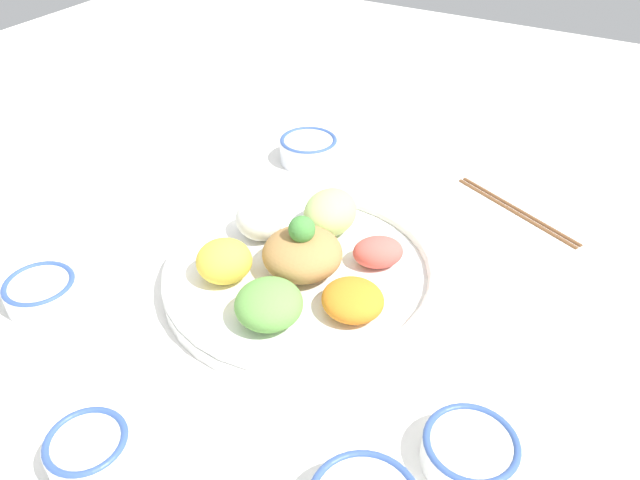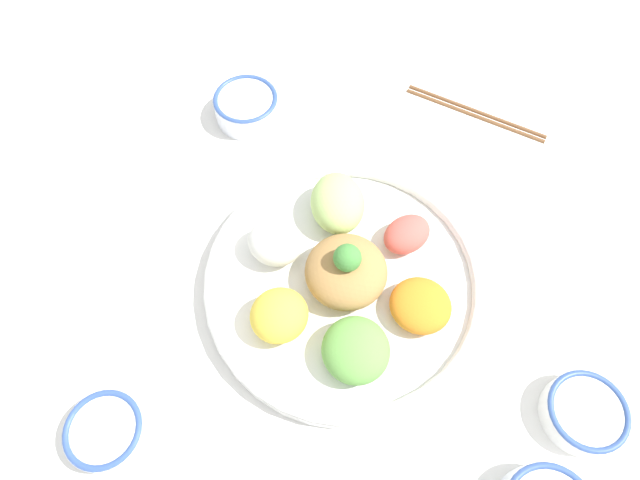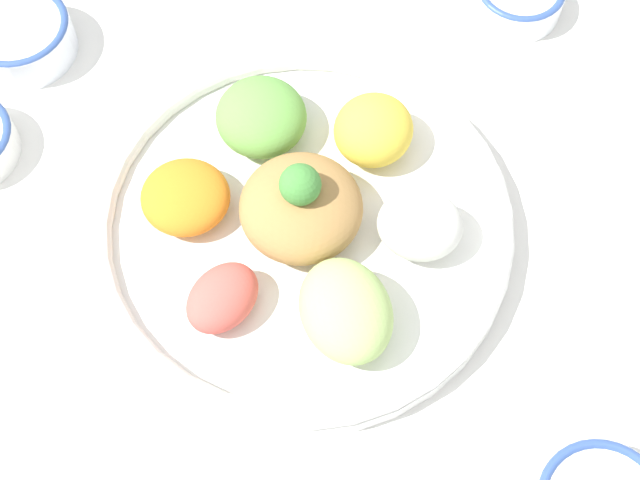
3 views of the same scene
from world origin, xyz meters
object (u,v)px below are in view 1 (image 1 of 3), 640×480
object	(u,v)px
sauce_bowl_red	(87,450)
sauce_bowl_dark	(309,149)
rice_bowl_plain	(41,291)
chopsticks_pair_near	(517,209)
rice_bowl_blue	(470,450)
salad_platter	(301,266)

from	to	relation	value
sauce_bowl_red	sauce_bowl_dark	xyz separation A→B (m)	(-0.12, 0.63, 0.00)
rice_bowl_plain	chopsticks_pair_near	size ratio (longest dim) A/B	0.41
rice_bowl_blue	rice_bowl_plain	bearing A→B (deg)	-175.37
rice_bowl_blue	rice_bowl_plain	world-z (taller)	rice_bowl_plain
sauce_bowl_red	rice_bowl_blue	distance (m)	0.37
sauce_bowl_dark	rice_bowl_plain	xyz separation A→B (m)	(-0.11, -0.49, -0.00)
chopsticks_pair_near	salad_platter	bearing A→B (deg)	81.63
rice_bowl_blue	chopsticks_pair_near	distance (m)	0.47
sauce_bowl_dark	rice_bowl_plain	world-z (taller)	sauce_bowl_dark
salad_platter	sauce_bowl_red	world-z (taller)	salad_platter
chopsticks_pair_near	sauce_bowl_dark	bearing A→B (deg)	28.42
sauce_bowl_dark	chopsticks_pair_near	world-z (taller)	sauce_bowl_dark
sauce_bowl_red	sauce_bowl_dark	bearing A→B (deg)	100.92
salad_platter	sauce_bowl_red	bearing A→B (deg)	-96.26
sauce_bowl_red	rice_bowl_blue	xyz separation A→B (m)	(0.32, 0.18, -0.00)
salad_platter	chopsticks_pair_near	world-z (taller)	salad_platter
salad_platter	chopsticks_pair_near	size ratio (longest dim) A/B	1.70
salad_platter	rice_bowl_blue	bearing A→B (deg)	-28.62
sauce_bowl_dark	rice_bowl_plain	distance (m)	0.50
salad_platter	rice_bowl_plain	world-z (taller)	salad_platter
rice_bowl_blue	rice_bowl_plain	size ratio (longest dim) A/B	1.06
rice_bowl_blue	sauce_bowl_dark	size ratio (longest dim) A/B	0.94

